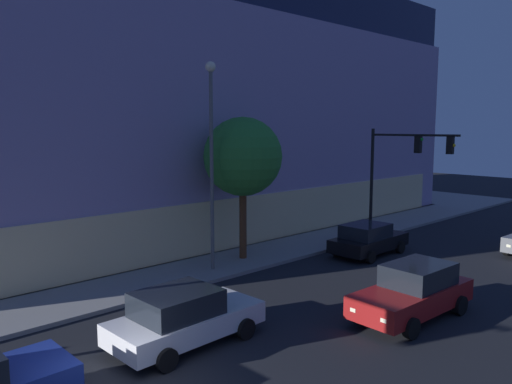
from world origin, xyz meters
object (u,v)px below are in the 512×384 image
Objects in this scene: street_lamp_sidewalk at (211,143)px; sidewalk_tree at (243,157)px; car_black at (368,239)px; traffic_light_far_corner at (403,160)px; car_white at (184,317)px; car_red at (414,291)px; modern_building at (162,109)px.

sidewalk_tree is at bearing 12.16° from street_lamp_sidewalk.
street_lamp_sidewalk is at bearing 158.53° from car_black.
street_lamp_sidewalk is 1.98× the size of car_black.
traffic_light_far_corner is 5.44m from car_black.
traffic_light_far_corner is at bearing -11.91° from street_lamp_sidewalk.
car_red reaches higher than car_white.
modern_building is 6.02× the size of traffic_light_far_corner.
traffic_light_far_corner is at bearing -71.57° from modern_building.
car_black is (1.28, -16.21, -6.72)m from modern_building.
sidewalk_tree is 10.08m from car_white.
street_lamp_sidewalk reaches higher than sidewalk_tree.
traffic_light_far_corner is 12.12m from car_red.
modern_building reaches higher than sidewalk_tree.
modern_building is 16.81m from traffic_light_far_corner.
traffic_light_far_corner is at bearing 32.54° from car_red.
car_red reaches higher than car_black.
car_red is (-9.75, -6.22, -3.62)m from traffic_light_far_corner.
sidewalk_tree is (-9.19, 2.87, 0.40)m from traffic_light_far_corner.
sidewalk_tree is (2.20, 0.47, -0.71)m from street_lamp_sidewalk.
car_red is (-4.52, -21.91, -6.63)m from modern_building.
sidewalk_tree reaches higher than traffic_light_far_corner.
car_black is at bearing -21.47° from street_lamp_sidewalk.
car_red is at bearing -135.55° from car_black.
traffic_light_far_corner is at bearing 7.57° from car_black.
modern_building is 17.60m from car_black.
modern_building is 23.33m from car_red.
car_red is at bearing -147.46° from traffic_light_far_corner.
car_black is (12.57, 2.19, -0.04)m from car_white.
sidewalk_tree is at bearing 37.33° from car_white.
modern_building reaches higher than traffic_light_far_corner.
traffic_light_far_corner is 17.14m from car_white.
modern_building is 7.90× the size of car_white.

